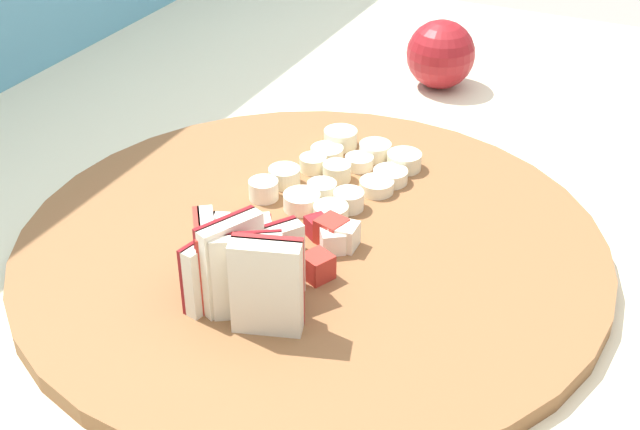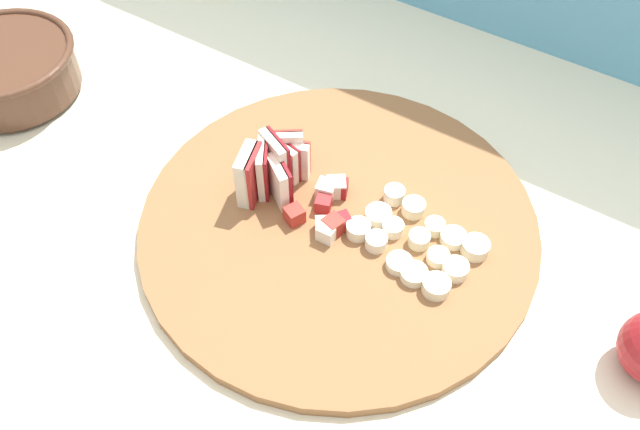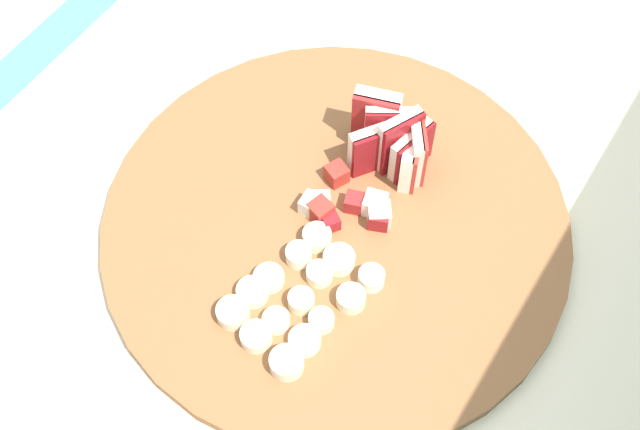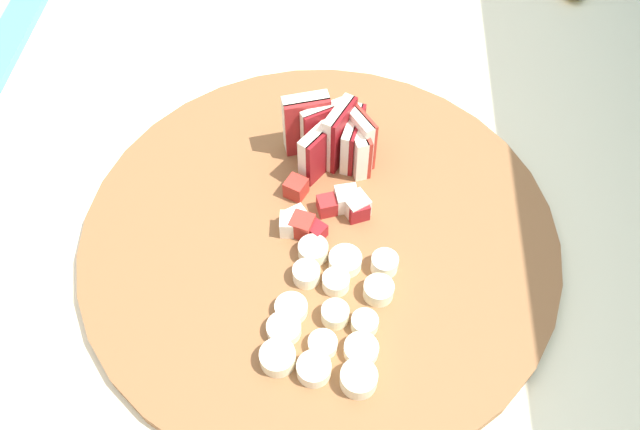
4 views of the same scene
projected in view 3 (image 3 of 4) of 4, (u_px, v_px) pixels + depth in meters
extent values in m
cube|color=beige|center=(352.00, 371.00, 1.23)|extent=(1.32, 0.83, 0.91)
cube|color=#4C93B7|center=(63.00, 40.00, 0.97)|extent=(1.32, 0.04, 0.04)
cylinder|color=brown|center=(336.00, 226.00, 0.82)|extent=(0.44, 0.44, 0.01)
cube|color=#A32323|center=(375.00, 123.00, 0.83)|extent=(0.02, 0.04, 0.07)
cube|color=beige|center=(377.00, 116.00, 0.84)|extent=(0.03, 0.05, 0.07)
cube|color=maroon|center=(389.00, 135.00, 0.83)|extent=(0.03, 0.04, 0.06)
cube|color=beige|center=(388.00, 130.00, 0.83)|extent=(0.03, 0.04, 0.06)
cube|color=maroon|center=(374.00, 153.00, 0.82)|extent=(0.04, 0.03, 0.05)
cube|color=#EFE5CC|center=(371.00, 148.00, 0.82)|extent=(0.04, 0.03, 0.05)
cube|color=maroon|center=(402.00, 144.00, 0.82)|extent=(0.04, 0.02, 0.07)
cube|color=#EFE5CC|center=(398.00, 140.00, 0.82)|extent=(0.05, 0.03, 0.07)
cube|color=maroon|center=(415.00, 154.00, 0.82)|extent=(0.05, 0.01, 0.05)
cube|color=#EFE5CC|center=(410.00, 150.00, 0.83)|extent=(0.05, 0.02, 0.05)
cube|color=#B22D23|center=(416.00, 162.00, 0.82)|extent=(0.04, 0.02, 0.05)
cube|color=#EFE5CC|center=(409.00, 161.00, 0.82)|extent=(0.04, 0.03, 0.05)
cube|color=#B22D23|center=(421.00, 151.00, 0.82)|extent=(0.04, 0.03, 0.06)
cube|color=beige|center=(415.00, 152.00, 0.82)|extent=(0.04, 0.03, 0.06)
cube|color=maroon|center=(379.00, 218.00, 0.80)|extent=(0.02, 0.02, 0.02)
cube|color=white|center=(375.00, 204.00, 0.81)|extent=(0.02, 0.02, 0.02)
cube|color=#B22D23|center=(337.00, 174.00, 0.83)|extent=(0.02, 0.02, 0.02)
cube|color=white|center=(321.00, 202.00, 0.81)|extent=(0.02, 0.02, 0.02)
cube|color=beige|center=(379.00, 215.00, 0.80)|extent=(0.03, 0.03, 0.02)
cube|color=#EFE5CC|center=(311.00, 205.00, 0.81)|extent=(0.02, 0.02, 0.02)
cube|color=#A32323|center=(352.00, 201.00, 0.81)|extent=(0.02, 0.02, 0.02)
cube|color=#B22D23|center=(321.00, 211.00, 0.81)|extent=(0.02, 0.02, 0.02)
cube|color=maroon|center=(331.00, 222.00, 0.80)|extent=(0.02, 0.02, 0.02)
cylinder|color=#F4EAC6|center=(317.00, 237.00, 0.80)|extent=(0.03, 0.03, 0.01)
cylinder|color=white|center=(299.00, 255.00, 0.79)|extent=(0.02, 0.02, 0.01)
cylinder|color=#F4EAC6|center=(269.00, 278.00, 0.78)|extent=(0.03, 0.03, 0.01)
cylinder|color=#F4EAC6|center=(252.00, 292.00, 0.77)|extent=(0.03, 0.03, 0.01)
cylinder|color=beige|center=(233.00, 313.00, 0.76)|extent=(0.03, 0.03, 0.01)
cylinder|color=white|center=(339.00, 260.00, 0.78)|extent=(0.03, 0.03, 0.01)
cylinder|color=white|center=(319.00, 274.00, 0.78)|extent=(0.02, 0.02, 0.01)
cylinder|color=beige|center=(301.00, 301.00, 0.76)|extent=(0.02, 0.02, 0.01)
cylinder|color=white|center=(276.00, 320.00, 0.75)|extent=(0.02, 0.02, 0.01)
cylinder|color=#F4EAC6|center=(256.00, 336.00, 0.74)|extent=(0.03, 0.03, 0.01)
cylinder|color=white|center=(371.00, 278.00, 0.77)|extent=(0.02, 0.02, 0.02)
cylinder|color=beige|center=(351.00, 299.00, 0.76)|extent=(0.03, 0.03, 0.01)
cylinder|color=beige|center=(321.00, 320.00, 0.75)|extent=(0.02, 0.02, 0.01)
cylinder|color=#F4EAC6|center=(305.00, 341.00, 0.74)|extent=(0.03, 0.03, 0.01)
cylinder|color=beige|center=(287.00, 363.00, 0.73)|extent=(0.03, 0.03, 0.02)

